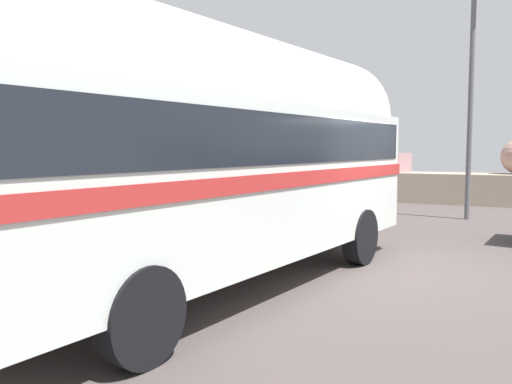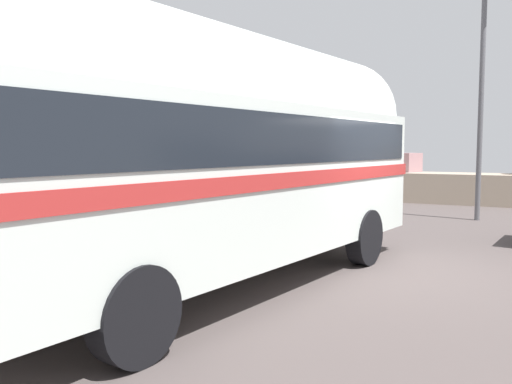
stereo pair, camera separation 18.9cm
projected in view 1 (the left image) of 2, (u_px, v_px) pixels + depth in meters
ground at (380, 269)px, 8.91m from camera, size 32.00×26.00×0.02m
breakwater at (460, 184)px, 19.34m from camera, size 31.36×2.23×2.37m
vintage_coach at (218, 147)px, 7.54m from camera, size 3.50×8.82×3.70m
lamp_post at (474, 78)px, 14.61m from camera, size 0.93×0.43×7.04m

